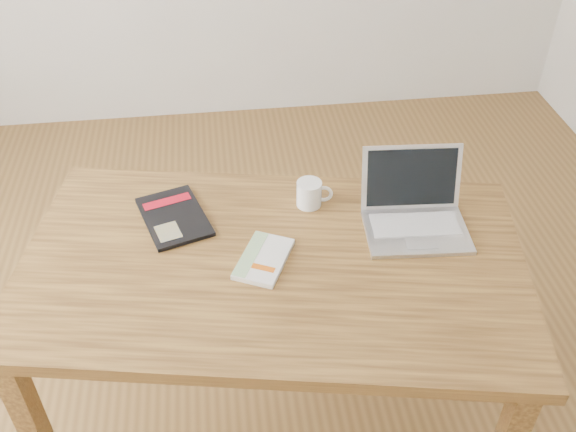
{
  "coord_description": "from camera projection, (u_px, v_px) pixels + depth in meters",
  "views": [
    {
      "loc": [
        -0.03,
        -1.4,
        1.95
      ],
      "look_at": [
        0.15,
        -0.06,
        0.85
      ],
      "focal_mm": 40.0,
      "sensor_mm": 36.0,
      "label": 1
    }
  ],
  "objects": [
    {
      "name": "room",
      "position": [
        190.0,
        33.0,
        1.45
      ],
      "size": [
        4.04,
        4.04,
        2.7
      ],
      "color": "brown",
      "rests_on": "ground"
    },
    {
      "name": "desk",
      "position": [
        273.0,
        283.0,
        1.81
      ],
      "size": [
        1.5,
        1.04,
        0.75
      ],
      "rotation": [
        0.0,
        0.0,
        -0.19
      ],
      "color": "brown",
      "rests_on": "ground"
    },
    {
      "name": "white_guidebook",
      "position": [
        264.0,
        259.0,
        1.74
      ],
      "size": [
        0.19,
        0.22,
        0.02
      ],
      "rotation": [
        0.0,
        0.0,
        -0.44
      ],
      "color": "silver",
      "rests_on": "desk"
    },
    {
      "name": "black_guidebook",
      "position": [
        174.0,
        217.0,
        1.88
      ],
      "size": [
        0.24,
        0.29,
        0.01
      ],
      "rotation": [
        0.0,
        0.0,
        0.31
      ],
      "color": "black",
      "rests_on": "desk"
    },
    {
      "name": "laptop",
      "position": [
        415.0,
        211.0,
        1.84
      ],
      "size": [
        0.31,
        0.28,
        0.2
      ],
      "rotation": [
        0.0,
        0.0,
        -0.07
      ],
      "color": "silver",
      "rests_on": "desk"
    },
    {
      "name": "coffee_mug",
      "position": [
        310.0,
        193.0,
        1.91
      ],
      "size": [
        0.11,
        0.08,
        0.08
      ],
      "rotation": [
        0.0,
        0.0,
        -0.15
      ],
      "color": "white",
      "rests_on": "desk"
    }
  ]
}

